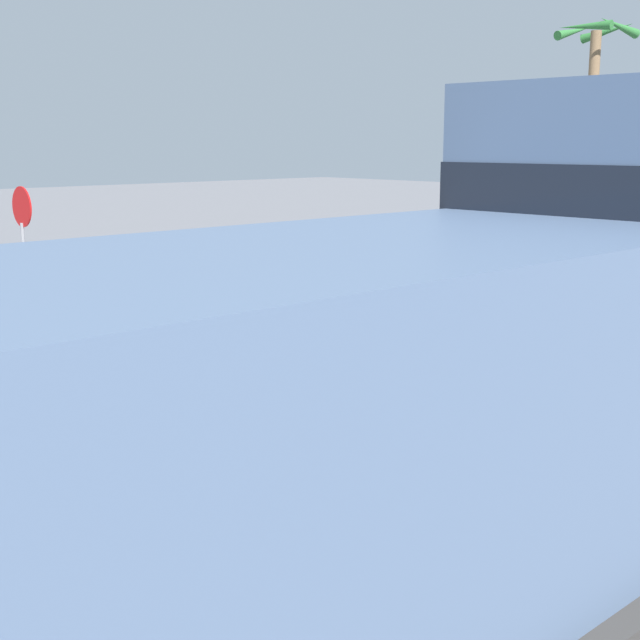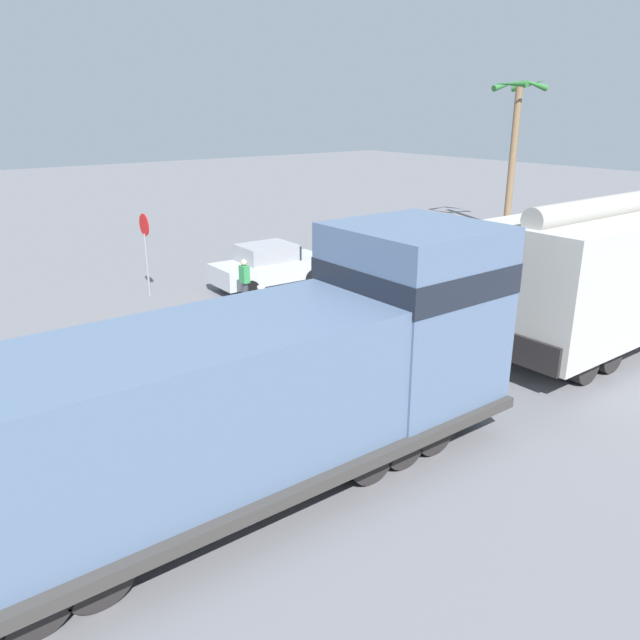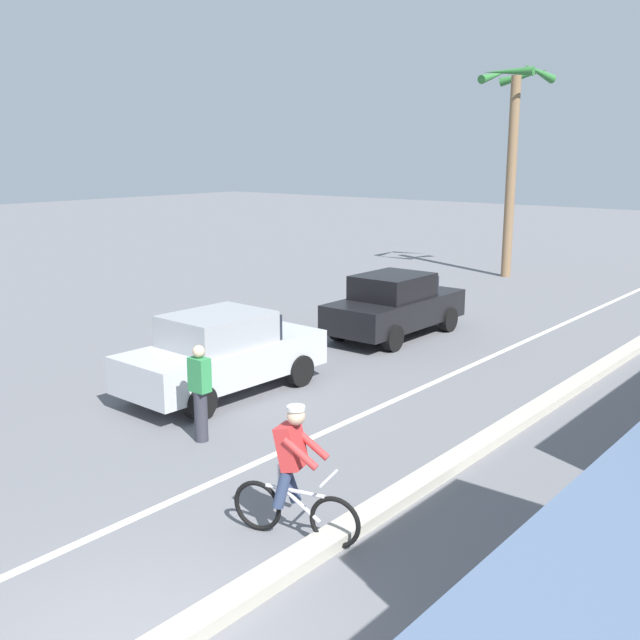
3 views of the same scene
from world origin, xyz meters
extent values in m
plane|color=slate|center=(0.00, 0.00, 0.00)|extent=(120.00, 120.00, 0.00)
cube|color=#B2AD9E|center=(0.00, 6.00, 0.08)|extent=(0.36, 36.00, 0.16)
cube|color=silver|center=(-2.40, 6.00, 0.00)|extent=(0.14, 36.00, 0.01)
cube|color=slate|center=(5.27, -2.27, 1.90)|extent=(2.70, 9.86, 2.40)
cube|color=slate|center=(5.27, 2.73, 2.45)|extent=(2.80, 2.80, 3.50)
cube|color=black|center=(5.27, 2.73, 3.24)|extent=(2.83, 2.83, 0.56)
cube|color=#383533|center=(5.27, -1.67, 0.70)|extent=(3.10, 11.60, 0.20)
cylinder|color=#4C4947|center=(5.27, -1.67, 0.55)|extent=(1.10, 3.00, 1.10)
cylinder|color=black|center=(5.27, 2.32, 0.50)|extent=(2.40, 1.00, 1.00)
cylinder|color=black|center=(5.27, 1.52, 0.50)|extent=(2.40, 1.00, 1.00)
cylinder|color=black|center=(5.27, 0.72, 0.50)|extent=(2.40, 1.00, 1.00)
cylinder|color=black|center=(5.27, -4.06, 0.50)|extent=(2.40, 1.00, 1.00)
cylinder|color=black|center=(5.27, -4.86, 0.50)|extent=(2.40, 1.00, 1.00)
cube|color=#B1AFA7|center=(5.27, 11.33, 2.15)|extent=(2.90, 10.40, 3.10)
cube|color=black|center=(5.27, 6.08, 0.95)|extent=(2.61, 0.10, 0.70)
cylinder|color=black|center=(5.27, 8.66, 0.45)|extent=(2.46, 0.90, 0.90)
cylinder|color=black|center=(5.27, 7.56, 0.45)|extent=(2.46, 0.90, 0.90)
cube|color=#B7BABF|center=(-5.26, 6.22, 0.67)|extent=(1.83, 4.25, 0.70)
cube|color=#9C9EA2|center=(-5.26, 6.07, 1.32)|extent=(1.56, 1.95, 0.60)
cube|color=#1E232D|center=(-5.23, 7.07, 1.27)|extent=(1.43, 0.16, 0.51)
cylinder|color=black|center=(-6.02, 7.55, 0.32)|extent=(0.24, 0.65, 0.64)
cylinder|color=black|center=(-4.41, 7.50, 0.32)|extent=(0.24, 0.65, 0.64)
cylinder|color=black|center=(-6.10, 4.94, 0.32)|extent=(0.24, 0.65, 0.64)
cylinder|color=black|center=(-4.49, 4.89, 0.32)|extent=(0.24, 0.65, 0.64)
cube|color=black|center=(-5.25, 12.23, 0.67)|extent=(1.71, 4.20, 0.70)
cube|color=black|center=(-5.25, 12.08, 1.32)|extent=(1.50, 1.90, 0.60)
cube|color=#1E232D|center=(-5.25, 13.08, 1.27)|extent=(1.43, 0.12, 0.51)
cylinder|color=black|center=(-6.05, 13.54, 0.32)|extent=(0.22, 0.64, 0.64)
cylinder|color=black|center=(-4.44, 13.53, 0.32)|extent=(0.22, 0.64, 0.64)
cylinder|color=black|center=(-6.06, 10.93, 0.32)|extent=(0.22, 0.64, 0.64)
cylinder|color=black|center=(-4.44, 10.93, 0.32)|extent=(0.22, 0.64, 0.64)
torus|color=black|center=(0.07, 2.94, 0.33)|extent=(0.65, 0.23, 0.66)
torus|color=black|center=(-0.95, 2.67, 0.33)|extent=(0.65, 0.23, 0.66)
cylinder|color=silver|center=(-0.44, 2.80, 0.63)|extent=(0.77, 0.25, 0.05)
cylinder|color=silver|center=(-0.34, 2.83, 0.45)|extent=(0.48, 0.17, 0.36)
cylinder|color=silver|center=(-0.65, 2.75, 0.78)|extent=(0.04, 0.04, 0.30)
cylinder|color=silver|center=(-0.01, 2.92, 0.88)|extent=(0.16, 0.47, 0.04)
cylinder|color=#38476B|center=(-0.58, 2.87, 0.68)|extent=(0.33, 0.21, 0.52)
cylinder|color=#38476B|center=(-0.53, 2.67, 0.68)|extent=(0.29, 0.20, 0.52)
cube|color=red|center=(-0.49, 2.79, 1.20)|extent=(0.40, 0.41, 0.57)
sphere|color=beige|center=(-0.42, 2.81, 1.59)|extent=(0.22, 0.22, 0.22)
cylinder|color=white|center=(-0.42, 2.81, 1.69)|extent=(0.22, 0.22, 0.05)
cylinder|color=red|center=(-0.33, 3.00, 1.20)|extent=(0.47, 0.21, 0.36)
cylinder|color=red|center=(-0.25, 2.69, 1.20)|extent=(0.47, 0.21, 0.36)
cylinder|color=gray|center=(-6.92, 2.25, 1.10)|extent=(0.07, 0.07, 2.20)
cylinder|color=red|center=(-6.92, 2.27, 2.50)|extent=(0.76, 0.03, 0.76)
cylinder|color=white|center=(-6.92, 2.28, 2.50)|extent=(0.48, 0.01, 0.48)
cylinder|color=#846647|center=(-7.21, 22.76, 3.66)|extent=(0.36, 0.36, 7.31)
cone|color=#2D7033|center=(-6.33, 22.61, 7.36)|extent=(0.62, 1.86, 0.69)
cone|color=#2D7033|center=(-7.33, 23.65, 7.36)|extent=(1.85, 0.55, 0.69)
cone|color=#2D7033|center=(-8.11, 22.83, 7.36)|extent=(0.46, 1.85, 0.71)
cone|color=#2D7033|center=(-7.11, 21.86, 7.36)|extent=(1.83, 0.52, 0.37)
cylinder|color=#33333D|center=(-3.72, 4.23, 0.42)|extent=(0.22, 0.22, 0.85)
cube|color=#338C4C|center=(-3.72, 4.23, 1.13)|extent=(0.34, 0.22, 0.56)
sphere|color=beige|center=(-3.72, 4.23, 1.52)|extent=(0.20, 0.20, 0.20)
camera|label=1|loc=(9.08, -5.06, 3.70)|focal=50.00mm
camera|label=2|loc=(13.38, -5.76, 6.29)|focal=35.00mm
camera|label=3|loc=(5.08, -3.49, 4.64)|focal=42.00mm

